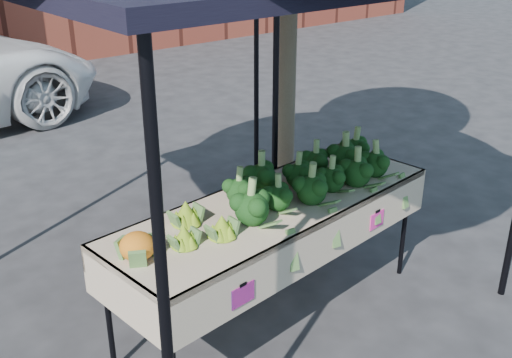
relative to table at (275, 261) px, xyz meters
name	(u,v)px	position (x,y,z in m)	size (l,w,h in m)	color
ground	(236,321)	(-0.25, 0.12, -0.45)	(90.00, 90.00, 0.00)	#242426
table	(275,261)	(0.00, 0.00, 0.00)	(2.46, 1.00, 0.90)	#C2AE93
canopy	(230,113)	(0.06, 0.55, 0.92)	(3.16, 3.16, 2.74)	black
broccoli_heap	(309,171)	(0.33, 0.03, 0.58)	(1.47, 0.57, 0.26)	black
romanesco_cluster	(192,220)	(-0.66, -0.01, 0.55)	(0.43, 0.47, 0.20)	#87B625
cauliflower_pair	(137,244)	(-1.05, -0.05, 0.54)	(0.20, 0.20, 0.18)	orange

